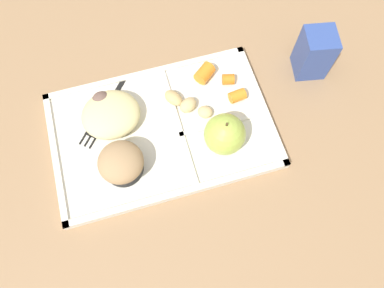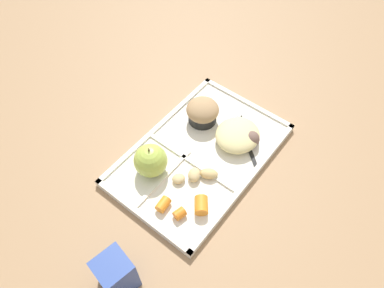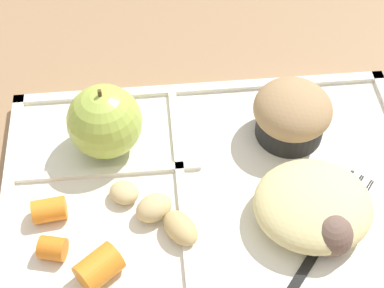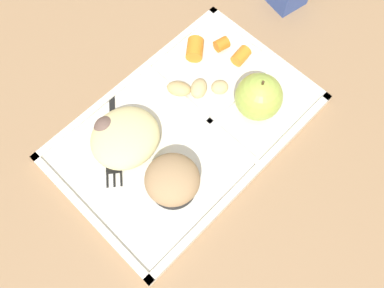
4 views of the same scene
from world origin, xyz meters
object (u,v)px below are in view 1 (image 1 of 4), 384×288
(lunch_tray, at_px, (162,130))
(green_apple, at_px, (225,134))
(milk_carton, at_px, (314,53))
(plastic_fork, at_px, (102,117))
(bran_muffin, at_px, (121,163))

(lunch_tray, xyz_separation_m, green_apple, (-0.10, 0.06, 0.04))
(green_apple, xyz_separation_m, milk_carton, (-0.21, -0.11, 0.00))
(milk_carton, bearing_deg, green_apple, 38.36)
(lunch_tray, relative_size, milk_carton, 4.04)
(milk_carton, bearing_deg, lunch_tray, 20.91)
(lunch_tray, height_order, plastic_fork, lunch_tray)
(green_apple, height_order, plastic_fork, green_apple)
(bran_muffin, bearing_deg, plastic_fork, -80.52)
(green_apple, bearing_deg, lunch_tray, -29.33)
(lunch_tray, relative_size, bran_muffin, 5.18)
(green_apple, xyz_separation_m, plastic_fork, (0.20, -0.11, -0.03))
(plastic_fork, bearing_deg, bran_muffin, 99.48)
(bran_muffin, bearing_deg, green_apple, 180.00)
(plastic_fork, bearing_deg, green_apple, 150.99)
(milk_carton, bearing_deg, plastic_fork, 10.85)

